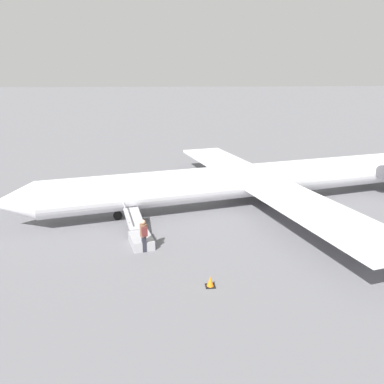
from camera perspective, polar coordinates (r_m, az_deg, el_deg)
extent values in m
plane|color=slate|center=(26.35, 7.72, -2.02)|extent=(600.00, 600.00, 0.00)
cylinder|color=silver|center=(25.83, 7.87, 1.68)|extent=(26.41, 8.00, 2.27)
cone|color=silver|center=(23.49, -25.82, -1.52)|extent=(2.93, 2.72, 2.23)
cube|color=silver|center=(21.16, 19.17, -3.17)|extent=(5.98, 11.68, 0.23)
cube|color=silver|center=(32.32, 4.71, 4.63)|extent=(5.98, 11.68, 0.23)
cylinder|color=#4C4C51|center=(33.70, 24.72, 4.21)|extent=(2.89, 1.59, 1.02)
cylinder|color=black|center=(23.88, -11.23, -3.55)|extent=(0.58, 0.26, 0.56)
cylinder|color=#4C4C51|center=(23.76, -11.28, -2.71)|extent=(0.10, 0.10, 0.18)
cylinder|color=black|center=(26.68, 13.84, -1.49)|extent=(0.58, 0.26, 0.56)
cylinder|color=#4C4C51|center=(26.57, 13.89, -0.74)|extent=(0.10, 0.10, 0.18)
cylinder|color=black|center=(28.34, 11.66, -0.24)|extent=(0.58, 0.26, 0.56)
cylinder|color=#4C4C51|center=(28.23, 11.70, 0.48)|extent=(0.10, 0.10, 0.18)
cube|color=#99999E|center=(20.25, -7.74, -7.36)|extent=(1.47, 2.00, 0.50)
cube|color=#99999E|center=(21.87, -8.82, -4.05)|extent=(1.36, 2.37, 0.64)
cube|color=#99999E|center=(21.63, -10.05, -2.94)|extent=(0.54, 2.17, 0.58)
cube|color=#23232D|center=(19.47, -7.32, -7.82)|extent=(0.26, 0.32, 0.85)
cylinder|color=brown|center=(19.17, -7.41, -5.78)|extent=(0.36, 0.36, 0.65)
sphere|color=tan|center=(19.00, -7.46, -4.55)|extent=(0.24, 0.24, 0.24)
cube|color=#592323|center=(18.91, -7.24, -6.00)|extent=(0.31, 0.24, 0.44)
cube|color=black|center=(16.56, 2.80, -14.12)|extent=(0.42, 0.42, 0.03)
cone|color=orange|center=(16.45, 2.81, -13.47)|extent=(0.32, 0.32, 0.46)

